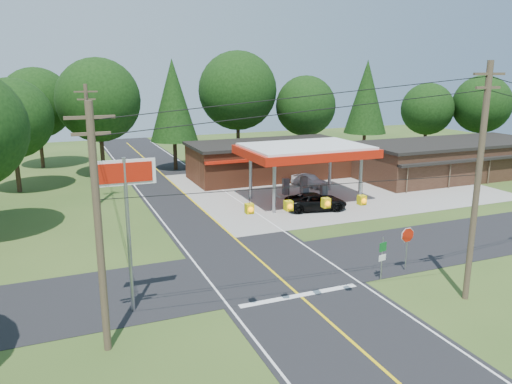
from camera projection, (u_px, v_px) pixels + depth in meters
name	position (u px, v px, depth m)	size (l,w,h in m)	color
ground	(270.00, 270.00, 28.35)	(120.00, 120.00, 0.00)	#2C4A1A
main_highway	(271.00, 270.00, 28.34)	(8.00, 120.00, 0.02)	black
cross_road	(271.00, 270.00, 28.34)	(70.00, 7.00, 0.02)	black
lane_center_yellow	(271.00, 270.00, 28.34)	(0.15, 110.00, 0.00)	yellow
gas_canopy	(305.00, 152.00, 42.33)	(10.60, 7.40, 4.88)	gray
convenience_store	(268.00, 160.00, 52.23)	(16.40, 7.55, 3.80)	brown
strip_building	(451.00, 159.00, 52.62)	(20.40, 8.75, 3.80)	#351F15
utility_pole_near_right	(478.00, 182.00, 23.43)	(1.80, 0.30, 11.50)	#473828
utility_pole_near_left	(98.00, 228.00, 19.09)	(1.80, 0.30, 10.00)	#473828
utility_pole_far_left	(90.00, 144.00, 40.29)	(1.80, 0.30, 10.00)	#473828
utility_pole_north	(92.00, 127.00, 56.21)	(0.30, 0.30, 9.50)	#473828
overhead_beacons	(308.00, 188.00, 21.11)	(17.04, 2.04, 1.03)	black
treeline_backdrop	(178.00, 108.00, 48.41)	(70.27, 51.59, 13.30)	#332316
suv_car	(316.00, 202.00, 40.31)	(4.96, 4.96, 1.38)	black
sedan_car	(309.00, 180.00, 48.46)	(3.77, 3.77, 1.29)	silver
big_stop_sign	(126.00, 198.00, 22.26)	(2.73, 0.19, 7.35)	gray
octagonal_stop_sign	(407.00, 239.00, 27.78)	(0.89, 0.10, 2.58)	gray
route_sign_post	(382.00, 254.00, 26.68)	(0.50, 0.13, 2.46)	gray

